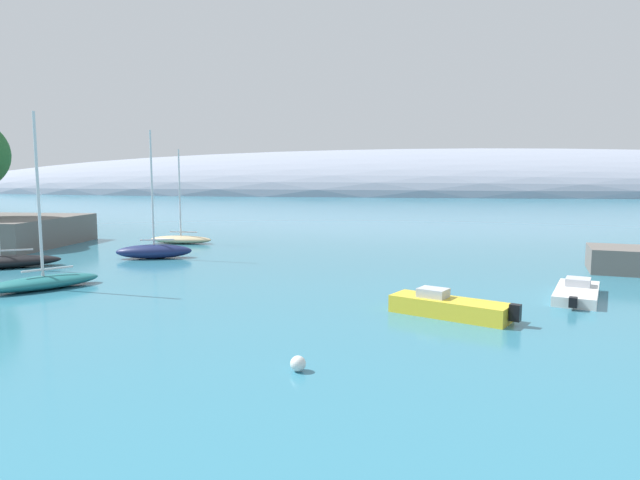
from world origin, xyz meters
The scene contains 8 objects.
distant_ridge centered at (28.83, 189.13, 0.00)m, with size 376.27×76.40×29.89m, color #8E99AD.
sailboat_black_near_shore centered at (-19.85, 30.74, 0.47)m, with size 7.59×5.37×7.68m.
sailboat_teal_mid_mooring centered at (-12.70, 24.61, 0.49)m, with size 5.34×5.92×9.67m.
sailboat_sand_outer_mooring centered at (-12.68, 45.32, 0.46)m, with size 5.87×2.08×8.58m.
sailboat_navy_end_of_line centered at (-11.34, 36.28, 0.61)m, with size 5.86×3.34×9.57m.
motorboat_yellow_foreground centered at (8.94, 21.21, 0.43)m, with size 5.52×3.92×1.18m.
motorboat_white_outer centered at (15.84, 25.77, 0.31)m, with size 3.72×5.78×0.92m.
mooring_buoy_white centered at (3.36, 13.49, 0.25)m, with size 0.51×0.51×0.51m, color silver.
Camera 1 is at (6.14, -3.60, 6.29)m, focal length 31.26 mm.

